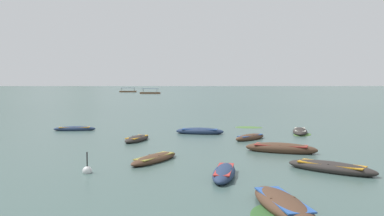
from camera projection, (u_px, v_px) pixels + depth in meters
The scene contains 18 objects.
ground_plane at pixel (194, 86), 1505.50m from camera, with size 6000.00×6000.00×0.00m, color #425B56.
mountain_1 at pixel (83, 67), 2233.58m from camera, with size 562.45×562.45×207.46m, color #56665B.
mountain_2 at pixel (201, 51), 2494.95m from camera, with size 1740.86×1740.86×436.00m, color slate.
rowboat_1 at pixel (331, 168), 18.91m from camera, with size 4.17×3.64×0.61m.
rowboat_2 at pixel (250, 137), 29.88m from camera, with size 3.00×3.05×0.53m.
rowboat_3 at pixel (281, 149), 24.28m from camera, with size 4.59×2.70×0.74m.
rowboat_4 at pixel (137, 139), 29.09m from camera, with size 2.05×3.43×0.51m.
rowboat_5 at pixel (224, 173), 17.81m from camera, with size 1.60×3.84×0.58m.
rowboat_6 at pixel (75, 129), 35.73m from camera, with size 3.84×1.33×0.50m.
rowboat_7 at pixel (200, 131), 33.39m from camera, with size 4.27×1.94×0.66m.
rowboat_9 at pixel (154, 159), 21.38m from camera, with size 2.85×3.98×0.48m.
rowboat_10 at pixel (300, 131), 33.58m from camera, with size 2.17×4.37×0.56m.
rowboat_11 at pixel (283, 204), 13.13m from camera, with size 2.02×4.38×0.61m.
ferry_0 at pixel (128, 91), 211.53m from camera, with size 9.13×3.36×2.54m.
ferry_1 at pixel (150, 93), 175.94m from camera, with size 9.15×4.21×2.54m.
mooring_buoy at pixel (87, 171), 18.59m from camera, with size 0.46×0.46×1.15m.
weed_patch_2 at pixel (249, 127), 38.26m from camera, with size 2.68×1.65×0.14m, color #477033.
weed_patch_3 at pixel (302, 135), 32.83m from camera, with size 1.41×2.67×0.14m, color #477033.
Camera 1 is at (2.44, -8.01, 4.21)m, focal length 36.58 mm.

